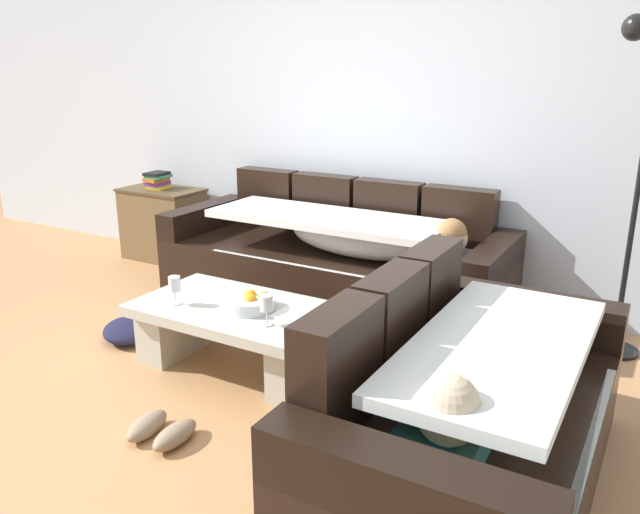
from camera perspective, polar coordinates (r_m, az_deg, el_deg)
name	(u,v)px	position (r m, az deg, el deg)	size (l,w,h in m)	color
ground_plane	(166,392)	(3.57, -13.79, -11.80)	(14.00, 14.00, 0.00)	#B17D4D
back_wall	(352,112)	(4.91, 2.95, 13.00)	(9.00, 0.10, 2.70)	silver
couch_along_wall	(338,261)	(4.56, 1.68, -0.39)	(2.52, 0.92, 0.88)	black
couch_near_window	(469,417)	(2.68, 13.38, -13.90)	(0.92, 1.75, 0.88)	black
coffee_table	(239,329)	(3.66, -7.32, -6.51)	(1.20, 0.68, 0.38)	#B6B7A7
fruit_bowl	(252,302)	(3.54, -6.20, -4.12)	(0.28, 0.28, 0.10)	silver
wine_glass_near_left	(175,285)	(3.66, -13.04, -2.49)	(0.07, 0.07, 0.17)	silver
wine_glass_near_right	(267,304)	(3.30, -4.87, -4.31)	(0.07, 0.07, 0.17)	silver
open_magazine	(300,316)	(3.43, -1.81, -5.35)	(0.28, 0.21, 0.01)	white
side_cabinet	(164,224)	(5.85, -14.00, 2.94)	(0.72, 0.44, 0.64)	brown
book_stack_on_cabinet	(158,180)	(5.80, -14.51, 6.76)	(0.19, 0.22, 0.15)	gold
floor_lamp	(629,171)	(3.98, 26.25, 6.97)	(0.33, 0.31, 1.95)	black
pair_of_shoes	(161,430)	(3.16, -14.24, -14.98)	(0.31, 0.29, 0.09)	#8C7259
crumpled_garment	(129,330)	(4.25, -16.95, -6.36)	(0.40, 0.32, 0.12)	#191933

